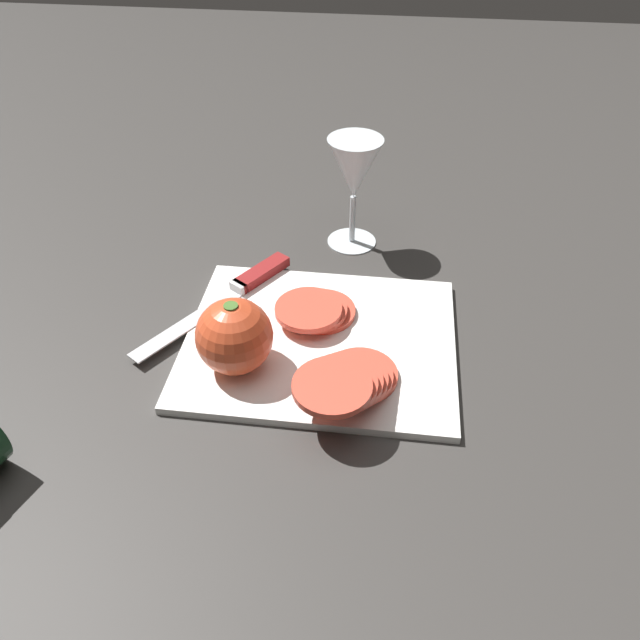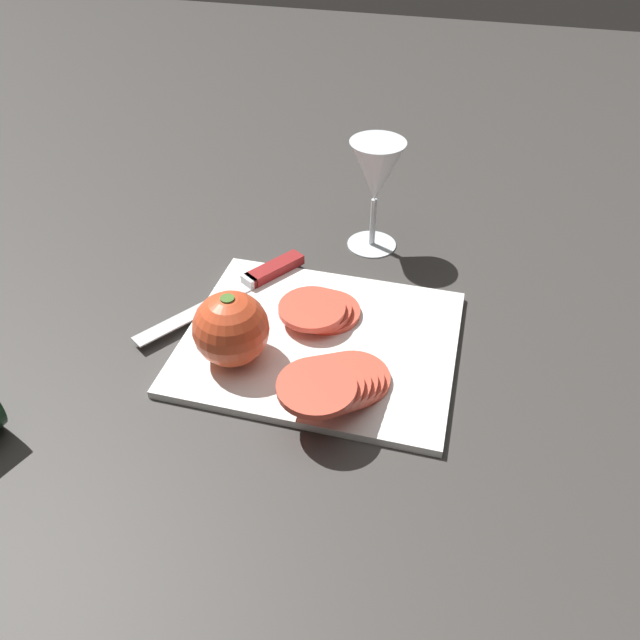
% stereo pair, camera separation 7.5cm
% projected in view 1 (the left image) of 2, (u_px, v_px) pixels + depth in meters
% --- Properties ---
extents(ground_plane, '(3.00, 3.00, 0.00)m').
position_uv_depth(ground_plane, '(309.00, 328.00, 0.81)').
color(ground_plane, '#383533').
extents(cutting_board, '(0.33, 0.28, 0.01)m').
position_uv_depth(cutting_board, '(320.00, 342.00, 0.78)').
color(cutting_board, white).
rests_on(cutting_board, ground_plane).
extents(wine_glass, '(0.08, 0.08, 0.17)m').
position_uv_depth(wine_glass, '(354.00, 173.00, 0.89)').
color(wine_glass, silver).
rests_on(wine_glass, ground_plane).
extents(whole_tomato, '(0.09, 0.09, 0.09)m').
position_uv_depth(whole_tomato, '(234.00, 336.00, 0.71)').
color(whole_tomato, '#DB4C28').
rests_on(whole_tomato, cutting_board).
extents(knife, '(0.17, 0.24, 0.01)m').
position_uv_depth(knife, '(247.00, 283.00, 0.85)').
color(knife, silver).
rests_on(knife, cutting_board).
extents(tomato_slice_stack_near, '(0.11, 0.15, 0.05)m').
position_uv_depth(tomato_slice_stack_near, '(347.00, 380.00, 0.69)').
color(tomato_slice_stack_near, '#DB4C38').
rests_on(tomato_slice_stack_near, cutting_board).
extents(tomato_slice_stack_far, '(0.11, 0.10, 0.02)m').
position_uv_depth(tomato_slice_stack_far, '(314.00, 310.00, 0.80)').
color(tomato_slice_stack_far, '#DB4C38').
rests_on(tomato_slice_stack_far, cutting_board).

